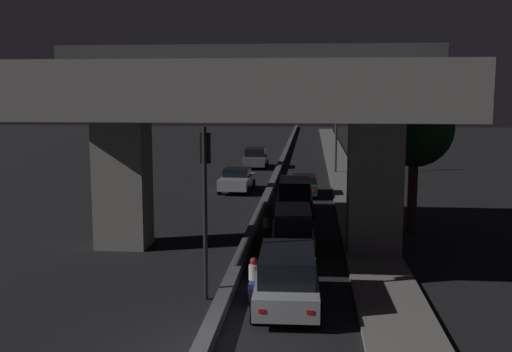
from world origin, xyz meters
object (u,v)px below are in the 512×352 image
Objects in this scene: traffic_light_left_of_median at (205,183)px; motorcycle_black_filtering_mid at (266,230)px; car_grey_second_oncoming at (256,158)px; motorcycle_blue_filtering_near at (254,282)px; car_dark_green_fourth at (304,185)px; street_lamp at (333,120)px; car_dark_blue_third at (295,195)px; car_silver_lead at (287,277)px; car_grey_second at (293,228)px; pedestrian_on_sidewalk at (366,220)px; car_silver_lead_oncoming at (237,180)px.

traffic_light_left_of_median is 2.96× the size of motorcycle_black_filtering_mid.
car_grey_second_oncoming reaches higher than motorcycle_blue_filtering_near.
motorcycle_blue_filtering_near is (-1.35, -19.66, -0.11)m from car_dark_green_fourth.
street_lamp is 16.64m from car_dark_blue_third.
car_grey_second_oncoming is at bearing 5.37° from motorcycle_black_filtering_mid.
car_grey_second is at bearing -0.93° from car_silver_lead.
pedestrian_on_sidewalk is at bearing 15.83° from car_grey_second_oncoming.
motorcycle_black_filtering_mid is at bearing 172.50° from car_dark_green_fourth.
motorcycle_black_filtering_mid is 4.50m from pedestrian_on_sidewalk.
car_grey_second_oncoming is 2.25× the size of motorcycle_black_filtering_mid.
car_dark_green_fourth is at bearing 104.20° from pedestrian_on_sidewalk.
car_silver_lead is at bearing 13.16° from car_silver_lead_oncoming.
car_grey_second_oncoming is (-4.37, 13.69, 0.19)m from car_dark_green_fourth.
motorcycle_black_filtering_mid is (1.39, 7.29, -3.15)m from traffic_light_left_of_median.
car_dark_blue_third is 1.09× the size of car_grey_second_oncoming.
pedestrian_on_sidewalk is (3.35, -5.93, -0.04)m from car_dark_blue_third.
car_grey_second_oncoming is at bearing 153.43° from street_lamp.
car_dark_blue_third is 1.06× the size of car_silver_lead_oncoming.
car_dark_blue_third is (-0.11, 7.70, 0.06)m from car_grey_second.
car_silver_lead is (-2.44, -30.62, -3.45)m from street_lamp.
car_silver_lead is 21.74m from car_silver_lead_oncoming.
car_silver_lead_oncoming is 13.87m from motorcycle_black_filtering_mid.
pedestrian_on_sidewalk reaches higher than car_silver_lead_oncoming.
street_lamp reaches higher than car_silver_lead.
car_dark_green_fourth is (0.42, 5.66, -0.28)m from car_dark_blue_third.
traffic_light_left_of_median is 20.14m from car_dark_green_fourth.
pedestrian_on_sidewalk is at bearing -80.30° from motorcycle_black_filtering_mid.
car_silver_lead reaches higher than car_dark_green_fourth.
car_silver_lead_oncoming is (-4.16, 14.49, -0.14)m from car_grey_second.
street_lamp is 1.72× the size of car_grey_second.
traffic_light_left_of_median is 1.28× the size of car_silver_lead_oncoming.
car_silver_lead is 9.19m from pedestrian_on_sidewalk.
traffic_light_left_of_median is 2.94× the size of motorcycle_blue_filtering_near.
car_dark_green_fourth is (0.27, 20.19, -0.24)m from car_silver_lead.
motorcycle_black_filtering_mid reaches higher than car_dark_green_fourth.
car_dark_blue_third is 2.44× the size of motorcycle_blue_filtering_near.
motorcycle_blue_filtering_near is 1.01× the size of motorcycle_black_filtering_mid.
motorcycle_black_filtering_mid is at bearing 170.03° from car_dark_blue_third.
car_dark_green_fourth is (-2.18, -10.42, -3.69)m from street_lamp.
traffic_light_left_of_median is 3.51m from motorcycle_blue_filtering_near.
car_grey_second is 27.35m from car_grey_second_oncoming.
car_silver_lead is (2.61, -0.49, -2.83)m from traffic_light_left_of_median.
car_grey_second_oncoming is at bearing -178.41° from car_silver_lead_oncoming.
traffic_light_left_of_median is 7.41m from car_grey_second.
car_dark_blue_third is at bearing -1.80° from car_grey_second.
car_dark_green_fourth is 2.56× the size of pedestrian_on_sidewalk.
car_dark_blue_third is 2.46× the size of motorcycle_black_filtering_mid.
traffic_light_left_of_median is 10.37m from pedestrian_on_sidewalk.
car_grey_second is at bearing -151.31° from pedestrian_on_sidewalk.
car_silver_lead_oncoming is (-4.20, 21.33, -0.15)m from car_silver_lead.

